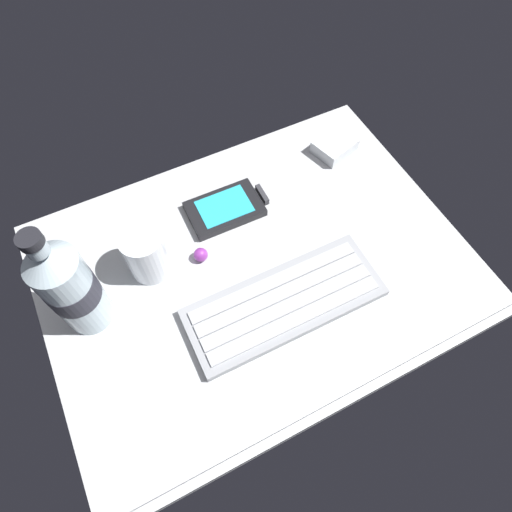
{
  "coord_description": "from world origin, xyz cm",
  "views": [
    {
      "loc": [
        -14.52,
        -28.85,
        59.16
      ],
      "look_at": [
        0.0,
        0.0,
        3.0
      ],
      "focal_mm": 30.66,
      "sensor_mm": 36.0,
      "label": 1
    }
  ],
  "objects_px": {
    "charger_block": "(335,146)",
    "trackball_mouse": "(201,255)",
    "handheld_device": "(228,207)",
    "water_bottle": "(69,287)",
    "juice_cup": "(147,254)",
    "keyboard": "(284,302)"
  },
  "relations": [
    {
      "from": "keyboard",
      "to": "water_bottle",
      "type": "height_order",
      "value": "water_bottle"
    },
    {
      "from": "keyboard",
      "to": "juice_cup",
      "type": "xyz_separation_m",
      "value": [
        -0.15,
        0.15,
        0.03
      ]
    },
    {
      "from": "charger_block",
      "to": "trackball_mouse",
      "type": "bearing_deg",
      "value": -161.82
    },
    {
      "from": "juice_cup",
      "to": "charger_block",
      "type": "height_order",
      "value": "juice_cup"
    },
    {
      "from": "juice_cup",
      "to": "charger_block",
      "type": "bearing_deg",
      "value": 11.98
    },
    {
      "from": "water_bottle",
      "to": "charger_block",
      "type": "distance_m",
      "value": 0.5
    },
    {
      "from": "handheld_device",
      "to": "juice_cup",
      "type": "height_order",
      "value": "juice_cup"
    },
    {
      "from": "keyboard",
      "to": "water_bottle",
      "type": "relative_size",
      "value": 1.4
    },
    {
      "from": "charger_block",
      "to": "juice_cup",
      "type": "bearing_deg",
      "value": -168.02
    },
    {
      "from": "keyboard",
      "to": "charger_block",
      "type": "relative_size",
      "value": 4.15
    },
    {
      "from": "handheld_device",
      "to": "charger_block",
      "type": "bearing_deg",
      "value": 8.69
    },
    {
      "from": "water_bottle",
      "to": "handheld_device",
      "type": "bearing_deg",
      "value": 17.19
    },
    {
      "from": "charger_block",
      "to": "handheld_device",
      "type": "bearing_deg",
      "value": -171.31
    },
    {
      "from": "charger_block",
      "to": "trackball_mouse",
      "type": "xyz_separation_m",
      "value": [
        -0.3,
        -0.1,
        -0.0
      ]
    },
    {
      "from": "trackball_mouse",
      "to": "keyboard",
      "type": "bearing_deg",
      "value": -58.39
    },
    {
      "from": "keyboard",
      "to": "handheld_device",
      "type": "bearing_deg",
      "value": 90.36
    },
    {
      "from": "handheld_device",
      "to": "charger_block",
      "type": "distance_m",
      "value": 0.23
    },
    {
      "from": "handheld_device",
      "to": "trackball_mouse",
      "type": "relative_size",
      "value": 5.86
    },
    {
      "from": "juice_cup",
      "to": "trackball_mouse",
      "type": "bearing_deg",
      "value": -14.82
    },
    {
      "from": "keyboard",
      "to": "handheld_device",
      "type": "height_order",
      "value": "keyboard"
    },
    {
      "from": "handheld_device",
      "to": "water_bottle",
      "type": "xyz_separation_m",
      "value": [
        -0.26,
        -0.08,
        0.08
      ]
    },
    {
      "from": "water_bottle",
      "to": "juice_cup",
      "type": "bearing_deg",
      "value": 17.76
    }
  ]
}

